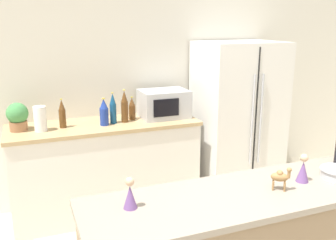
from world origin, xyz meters
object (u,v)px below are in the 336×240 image
(back_bottle_1, at_px, (125,107))
(wise_man_figurine_blue, at_px, (130,195))
(wise_man_figurine_crimson, at_px, (303,170))
(paper_towel_roll, at_px, (40,119))
(refrigerator, at_px, (237,120))
(microwave, at_px, (164,104))
(back_bottle_3, at_px, (62,114))
(back_bottle_4, at_px, (113,109))
(potted_plant, at_px, (18,116))
(fruit_bowl, at_px, (336,173))
(back_bottle_2, at_px, (104,112))
(back_bottle_0, at_px, (132,109))
(camel_figurine, at_px, (280,176))

(back_bottle_1, bearing_deg, wise_man_figurine_blue, -104.06)
(wise_man_figurine_blue, height_order, wise_man_figurine_crimson, wise_man_figurine_crimson)
(paper_towel_roll, bearing_deg, refrigerator, -0.10)
(microwave, relative_size, wise_man_figurine_blue, 2.92)
(back_bottle_3, xyz_separation_m, back_bottle_4, (0.47, -0.02, 0.01))
(potted_plant, xyz_separation_m, wise_man_figurine_crimson, (1.53, -1.94, 0.00))
(paper_towel_roll, relative_size, microwave, 0.47)
(back_bottle_3, xyz_separation_m, wise_man_figurine_blue, (0.13, -1.84, 0.00))
(microwave, distance_m, back_bottle_3, 1.02)
(back_bottle_1, xyz_separation_m, back_bottle_4, (-0.12, -0.00, -0.01))
(potted_plant, relative_size, fruit_bowl, 1.34)
(wise_man_figurine_crimson, bearing_deg, paper_towel_roll, 125.94)
(refrigerator, height_order, back_bottle_2, refrigerator)
(back_bottle_3, bearing_deg, wise_man_figurine_crimson, -58.88)
(back_bottle_3, height_order, fruit_bowl, back_bottle_3)
(back_bottle_0, height_order, wise_man_figurine_crimson, same)
(potted_plant, bearing_deg, back_bottle_1, -3.53)
(refrigerator, bearing_deg, paper_towel_roll, 179.90)
(refrigerator, distance_m, paper_towel_roll, 2.06)
(potted_plant, distance_m, back_bottle_0, 1.07)
(microwave, bearing_deg, potted_plant, 179.55)
(potted_plant, bearing_deg, wise_man_figurine_crimson, -51.77)
(back_bottle_0, xyz_separation_m, wise_man_figurine_crimson, (0.46, -1.96, 0.03))
(back_bottle_0, bearing_deg, back_bottle_1, -142.04)
(back_bottle_4, height_order, wise_man_figurine_crimson, back_bottle_4)
(microwave, height_order, back_bottle_3, microwave)
(microwave, height_order, wise_man_figurine_crimson, microwave)
(refrigerator, xyz_separation_m, camel_figurine, (-0.90, -1.89, 0.23))
(back_bottle_1, bearing_deg, back_bottle_4, -178.65)
(potted_plant, bearing_deg, refrigerator, -2.39)
(refrigerator, bearing_deg, wise_man_figurine_blue, -133.76)
(camel_figurine, bearing_deg, wise_man_figurine_crimson, 12.86)
(back_bottle_0, relative_size, back_bottle_2, 0.88)
(wise_man_figurine_crimson, bearing_deg, back_bottle_1, 106.44)
(refrigerator, distance_m, wise_man_figurine_blue, 2.49)
(back_bottle_1, relative_size, camel_figurine, 2.37)
(back_bottle_0, xyz_separation_m, fruit_bowl, (0.68, -1.99, -0.01))
(microwave, bearing_deg, refrigerator, -5.64)
(back_bottle_3, distance_m, back_bottle_4, 0.47)
(microwave, bearing_deg, paper_towel_roll, -176.29)
(refrigerator, height_order, microwave, refrigerator)
(back_bottle_2, bearing_deg, back_bottle_1, 11.34)
(back_bottle_4, bearing_deg, fruit_bowl, -64.98)
(refrigerator, xyz_separation_m, back_bottle_2, (-1.47, -0.01, 0.21))
(potted_plant, bearing_deg, back_bottle_2, -7.68)
(microwave, distance_m, camel_figurine, 1.98)
(wise_man_figurine_crimson, bearing_deg, fruit_bowl, -8.54)
(refrigerator, bearing_deg, back_bottle_1, 178.49)
(wise_man_figurine_blue, xyz_separation_m, wise_man_figurine_crimson, (1.01, -0.05, 0.00))
(fruit_bowl, distance_m, camel_figurine, 0.42)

